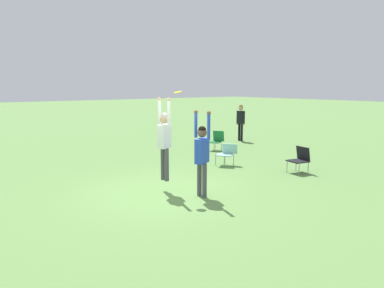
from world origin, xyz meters
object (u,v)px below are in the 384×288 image
(person_jumping, at_px, (164,137))
(frisbee, at_px, (178,92))
(camping_chair_0, at_px, (216,139))
(person_spectator_near, at_px, (241,119))
(camping_chair_3, at_px, (300,158))
(person_defending, at_px, (202,151))
(camping_chair_2, at_px, (227,153))

(person_jumping, height_order, frisbee, frisbee)
(camping_chair_0, bearing_deg, person_spectator_near, -95.28)
(camping_chair_3, relative_size, person_spectator_near, 0.45)
(person_defending, relative_size, frisbee, 9.72)
(person_jumping, bearing_deg, camping_chair_3, -35.51)
(camping_chair_0, bearing_deg, person_jumping, 95.63)
(person_jumping, distance_m, camping_chair_0, 6.72)
(camping_chair_0, bearing_deg, frisbee, 98.79)
(person_defending, bearing_deg, camping_chair_0, -159.35)
(person_jumping, height_order, person_defending, person_jumping)
(person_defending, height_order, camping_chair_3, person_defending)
(person_defending, height_order, person_spectator_near, person_defending)
(person_jumping, xyz_separation_m, frisbee, (0.26, 0.26, 1.17))
(camping_chair_0, distance_m, camping_chair_2, 3.11)
(camping_chair_0, relative_size, person_spectator_near, 0.46)
(person_jumping, xyz_separation_m, camping_chair_0, (-3.98, 5.32, -1.01))
(camping_chair_0, distance_m, person_spectator_near, 3.22)
(camping_chair_2, height_order, person_spectator_near, person_spectator_near)
(camping_chair_2, distance_m, person_spectator_near, 6.09)
(person_defending, relative_size, camping_chair_2, 2.70)
(camping_chair_2, bearing_deg, person_jumping, 73.50)
(frisbee, xyz_separation_m, person_spectator_near, (-5.62, 7.90, -1.52))
(camping_chair_3, bearing_deg, person_jumping, 89.08)
(person_spectator_near, bearing_deg, camping_chair_3, -65.50)
(person_jumping, bearing_deg, person_defending, -90.00)
(frisbee, relative_size, camping_chair_0, 0.27)
(person_jumping, height_order, camping_chair_0, person_jumping)
(person_spectator_near, bearing_deg, camping_chair_0, -100.60)
(camping_chair_2, bearing_deg, camping_chair_0, -72.66)
(camping_chair_3, bearing_deg, camping_chair_0, 2.22)
(person_defending, relative_size, person_spectator_near, 1.19)
(camping_chair_0, relative_size, camping_chair_2, 1.04)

